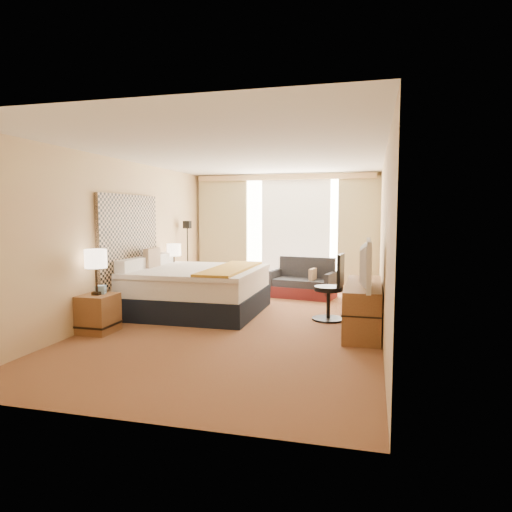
% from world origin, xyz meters
% --- Properties ---
extents(floor, '(4.20, 7.00, 0.02)m').
position_xyz_m(floor, '(0.00, 0.00, 0.00)').
color(floor, '#5E251A').
rests_on(floor, ground).
extents(ceiling, '(4.20, 7.00, 0.02)m').
position_xyz_m(ceiling, '(0.00, 0.00, 2.60)').
color(ceiling, white).
rests_on(ceiling, wall_back).
extents(wall_back, '(4.20, 0.02, 2.60)m').
position_xyz_m(wall_back, '(0.00, 3.50, 1.30)').
color(wall_back, '#DEC687').
rests_on(wall_back, ground).
extents(wall_front, '(4.20, 0.02, 2.60)m').
position_xyz_m(wall_front, '(0.00, -3.50, 1.30)').
color(wall_front, '#DEC687').
rests_on(wall_front, ground).
extents(wall_left, '(0.02, 7.00, 2.60)m').
position_xyz_m(wall_left, '(-2.10, 0.00, 1.30)').
color(wall_left, '#DEC687').
rests_on(wall_left, ground).
extents(wall_right, '(0.02, 7.00, 2.60)m').
position_xyz_m(wall_right, '(2.10, 0.00, 1.30)').
color(wall_right, '#DEC687').
rests_on(wall_right, ground).
extents(headboard, '(0.06, 1.85, 1.50)m').
position_xyz_m(headboard, '(-2.06, 0.20, 1.28)').
color(headboard, black).
rests_on(headboard, wall_left).
extents(nightstand_left, '(0.45, 0.52, 0.55)m').
position_xyz_m(nightstand_left, '(-1.87, -1.05, 0.28)').
color(nightstand_left, olive).
rests_on(nightstand_left, floor).
extents(nightstand_right, '(0.45, 0.52, 0.55)m').
position_xyz_m(nightstand_right, '(-1.87, 1.45, 0.28)').
color(nightstand_right, olive).
rests_on(nightstand_right, floor).
extents(media_dresser, '(0.50, 1.80, 0.70)m').
position_xyz_m(media_dresser, '(1.83, 0.00, 0.35)').
color(media_dresser, olive).
rests_on(media_dresser, floor).
extents(window, '(2.30, 0.02, 2.30)m').
position_xyz_m(window, '(0.25, 3.47, 1.32)').
color(window, silver).
rests_on(window, wall_back).
extents(curtains, '(4.12, 0.19, 2.56)m').
position_xyz_m(curtains, '(-0.00, 3.39, 1.41)').
color(curtains, '#CAC08E').
rests_on(curtains, floor).
extents(bed, '(2.27, 2.08, 1.10)m').
position_xyz_m(bed, '(-1.06, 0.57, 0.40)').
color(bed, black).
rests_on(bed, floor).
extents(loveseat, '(1.39, 0.92, 0.81)m').
position_xyz_m(loveseat, '(0.58, 2.49, 0.27)').
color(loveseat, maroon).
rests_on(loveseat, floor).
extents(floor_lamp, '(0.20, 0.20, 1.56)m').
position_xyz_m(floor_lamp, '(-1.90, 2.32, 1.10)').
color(floor_lamp, black).
rests_on(floor_lamp, floor).
extents(desk_chair, '(0.52, 0.52, 1.07)m').
position_xyz_m(desk_chair, '(1.33, 0.54, 0.48)').
color(desk_chair, black).
rests_on(desk_chair, floor).
extents(lamp_left, '(0.31, 0.31, 0.66)m').
position_xyz_m(lamp_left, '(-1.87, -1.06, 1.06)').
color(lamp_left, black).
rests_on(lamp_left, nightstand_left).
extents(lamp_right, '(0.27, 0.27, 0.57)m').
position_xyz_m(lamp_right, '(-1.81, 1.44, 0.99)').
color(lamp_right, black).
rests_on(lamp_right, nightstand_right).
extents(tissue_box, '(0.17, 0.17, 0.12)m').
position_xyz_m(tissue_box, '(-1.86, -0.98, 0.61)').
color(tissue_box, '#87B1D1').
rests_on(tissue_box, nightstand_left).
extents(telephone, '(0.18, 0.15, 0.06)m').
position_xyz_m(telephone, '(-1.75, 1.62, 0.58)').
color(telephone, black).
rests_on(telephone, nightstand_right).
extents(television, '(0.17, 1.15, 0.66)m').
position_xyz_m(television, '(1.78, -0.44, 1.03)').
color(television, black).
rests_on(television, media_dresser).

